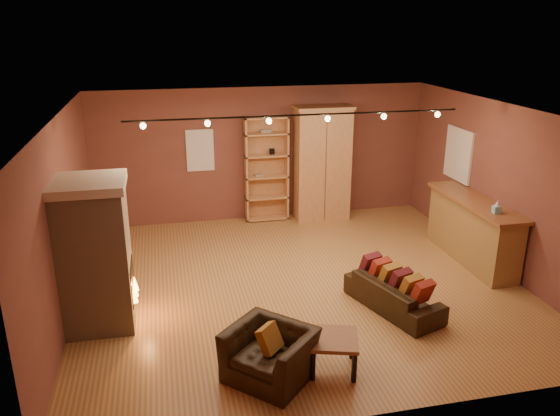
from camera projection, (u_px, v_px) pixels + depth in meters
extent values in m
plane|color=olive|center=(300.00, 283.00, 8.96)|extent=(7.00, 7.00, 0.00)
plane|color=brown|center=(302.00, 112.00, 8.04)|extent=(7.00, 7.00, 0.00)
cube|color=brown|center=(262.00, 154.00, 11.49)|extent=(7.00, 0.02, 2.80)
cube|color=brown|center=(64.00, 219.00, 7.78)|extent=(0.02, 6.50, 2.80)
cube|color=brown|center=(501.00, 188.00, 9.21)|extent=(0.02, 6.50, 2.80)
cube|color=tan|center=(96.00, 258.00, 7.45)|extent=(0.90, 0.90, 2.00)
cube|color=beige|center=(87.00, 184.00, 7.11)|extent=(0.98, 0.98, 0.12)
cube|color=black|center=(129.00, 282.00, 7.67)|extent=(0.10, 0.65, 0.55)
cone|color=orange|center=(134.00, 289.00, 7.72)|extent=(0.10, 0.10, 0.22)
cube|color=white|center=(200.00, 150.00, 11.16)|extent=(0.56, 0.04, 0.86)
cube|color=tan|center=(265.00, 167.00, 11.58)|extent=(0.91, 0.04, 2.22)
cube|color=tan|center=(246.00, 170.00, 11.35)|extent=(0.04, 0.35, 2.22)
cube|color=tan|center=(286.00, 168.00, 11.52)|extent=(0.04, 0.35, 2.22)
cube|color=gray|center=(259.00, 175.00, 11.44)|extent=(0.18, 0.12, 0.05)
cube|color=black|center=(272.00, 152.00, 11.34)|extent=(0.10, 0.10, 0.12)
cube|color=tan|center=(267.00, 217.00, 11.79)|extent=(0.91, 0.35, 0.04)
cube|color=tan|center=(267.00, 197.00, 11.64)|extent=(0.91, 0.35, 0.03)
cube|color=tan|center=(266.00, 176.00, 11.49)|extent=(0.91, 0.35, 0.03)
cube|color=tan|center=(266.00, 155.00, 11.34)|extent=(0.91, 0.35, 0.04)
cube|color=tan|center=(266.00, 134.00, 11.19)|extent=(0.91, 0.35, 0.04)
cube|color=tan|center=(266.00, 117.00, 11.08)|extent=(0.91, 0.35, 0.04)
cube|color=tan|center=(322.00, 165.00, 11.53)|extent=(1.13, 0.62, 2.36)
cube|color=#955D36|center=(326.00, 168.00, 11.25)|extent=(0.02, 0.01, 2.26)
cube|color=tan|center=(323.00, 107.00, 11.13)|extent=(1.19, 0.68, 0.06)
cube|color=#A6834C|center=(472.00, 232.00, 9.64)|extent=(0.51, 2.24, 1.07)
cube|color=#955D36|center=(476.00, 202.00, 9.46)|extent=(0.63, 2.36, 0.06)
cube|color=#84BED4|center=(497.00, 210.00, 8.79)|extent=(0.12, 0.12, 0.11)
cone|color=white|center=(497.00, 204.00, 8.76)|extent=(0.08, 0.08, 0.10)
cube|color=white|center=(458.00, 154.00, 10.41)|extent=(0.05, 0.90, 1.00)
imported|color=black|center=(394.00, 290.00, 8.05)|extent=(0.96, 1.66, 0.62)
cube|color=#A42E20|center=(422.00, 292.00, 7.54)|extent=(0.36, 0.31, 0.36)
cube|color=#A9762B|center=(411.00, 286.00, 7.72)|extent=(0.36, 0.31, 0.36)
cube|color=maroon|center=(400.00, 280.00, 7.90)|extent=(0.36, 0.31, 0.36)
cube|color=#A9762B|center=(390.00, 274.00, 8.07)|extent=(0.36, 0.31, 0.36)
cube|color=#A42E20|center=(380.00, 269.00, 8.25)|extent=(0.36, 0.31, 0.36)
cube|color=maroon|center=(370.00, 264.00, 8.43)|extent=(0.36, 0.31, 0.36)
imported|color=black|center=(270.00, 346.00, 6.46)|extent=(1.13, 1.13, 0.85)
cube|color=#A9762B|center=(270.00, 339.00, 6.43)|extent=(0.38, 0.38, 0.34)
cube|color=#955D36|center=(334.00, 339.00, 6.62)|extent=(0.73, 0.73, 0.05)
cube|color=black|center=(320.00, 369.00, 6.42)|extent=(0.05, 0.05, 0.39)
cube|color=black|center=(359.00, 364.00, 6.52)|extent=(0.05, 0.05, 0.39)
cube|color=black|center=(309.00, 346.00, 6.87)|extent=(0.05, 0.05, 0.39)
cube|color=black|center=(345.00, 342.00, 6.97)|extent=(0.05, 0.05, 0.39)
cylinder|color=black|center=(299.00, 115.00, 8.25)|extent=(5.20, 0.03, 0.03)
sphere|color=#FFD88C|center=(143.00, 126.00, 7.80)|extent=(0.09, 0.09, 0.09)
sphere|color=#FFD88C|center=(207.00, 123.00, 7.99)|extent=(0.09, 0.09, 0.09)
sphere|color=#FFD88C|center=(269.00, 121.00, 8.18)|extent=(0.09, 0.09, 0.09)
sphere|color=#FFD88C|center=(328.00, 119.00, 8.36)|extent=(0.09, 0.09, 0.09)
sphere|color=#FFD88C|center=(384.00, 116.00, 8.55)|extent=(0.09, 0.09, 0.09)
sphere|color=#FFD88C|center=(438.00, 114.00, 8.74)|extent=(0.09, 0.09, 0.09)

